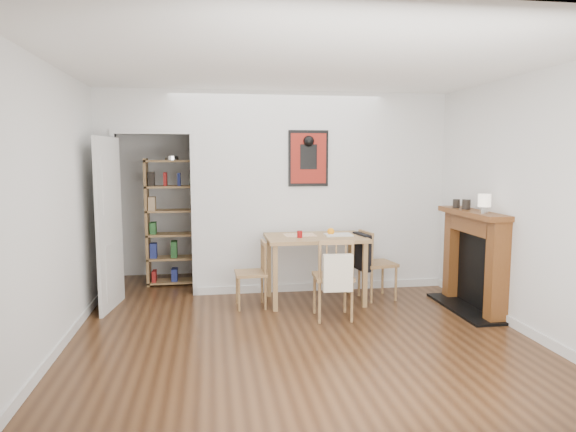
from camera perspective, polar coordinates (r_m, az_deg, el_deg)
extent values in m
plane|color=#4C2E18|center=(5.56, 0.71, -12.01)|extent=(5.20, 5.20, 0.00)
plane|color=silver|center=(7.86, -2.36, 3.18)|extent=(4.50, 0.00, 4.50)
plane|color=silver|center=(2.78, 9.50, -3.47)|extent=(4.50, 0.00, 4.50)
plane|color=silver|center=(5.40, -23.54, 1.00)|extent=(0.00, 5.20, 5.20)
plane|color=silver|center=(6.07, 22.18, 1.64)|extent=(0.00, 5.20, 5.20)
plane|color=white|center=(5.33, 0.75, 15.51)|extent=(5.20, 5.20, 0.00)
cube|color=silver|center=(6.77, 3.61, 2.60)|extent=(3.35, 0.10, 2.60)
cube|color=silver|center=(6.73, -19.48, 2.21)|extent=(0.25, 0.10, 2.60)
cube|color=silver|center=(6.65, -14.87, 11.16)|extent=(0.90, 0.10, 0.55)
cube|color=silver|center=(6.74, -18.59, -0.10)|extent=(0.06, 0.14, 2.05)
cube|color=silver|center=(6.64, -10.41, 0.04)|extent=(0.06, 0.14, 2.05)
cube|color=silver|center=(6.91, 3.64, -7.83)|extent=(3.35, 0.02, 0.10)
cube|color=silver|center=(5.10, -24.52, -13.79)|extent=(0.02, 4.00, 0.10)
cube|color=silver|center=(5.81, 24.61, -11.30)|extent=(0.02, 4.00, 0.10)
cube|color=silver|center=(6.28, -19.23, -0.83)|extent=(0.15, 0.80, 2.00)
cube|color=black|center=(6.65, 2.28, 6.42)|extent=(0.52, 0.02, 0.72)
cube|color=maroon|center=(6.64, 2.29, 6.41)|extent=(0.46, 0.00, 0.64)
cube|color=#9C7F49|center=(6.24, 3.05, -2.44)|extent=(1.20, 0.76, 0.04)
cube|color=#9C7F49|center=(5.93, -1.43, -6.94)|extent=(0.05, 0.05, 0.77)
cube|color=#9C7F49|center=(6.15, 8.53, -6.51)|extent=(0.05, 0.05, 0.77)
cube|color=#9C7F49|center=(6.54, -2.13, -5.64)|extent=(0.05, 0.05, 0.77)
cube|color=#9C7F49|center=(6.74, 6.95, -5.31)|extent=(0.05, 0.05, 0.77)
cube|color=black|center=(6.39, 8.16, -3.94)|extent=(0.16, 0.37, 0.45)
cube|color=beige|center=(5.44, 5.49, -6.24)|extent=(0.31, 0.12, 0.39)
cube|color=#9C7F49|center=(7.29, -15.36, -0.69)|extent=(0.04, 0.29, 1.75)
cube|color=#9C7F49|center=(7.25, -9.86, -0.60)|extent=(0.04, 0.29, 1.75)
cube|color=#9C7F49|center=(7.41, -12.45, -7.08)|extent=(0.74, 0.29, 0.03)
cube|color=#9C7F49|center=(7.29, -12.58, -2.01)|extent=(0.74, 0.29, 0.03)
cube|color=#9C7F49|center=(7.20, -12.79, 5.98)|extent=(0.74, 0.29, 0.03)
cube|color=maroon|center=(7.26, -12.61, -0.64)|extent=(0.64, 0.24, 0.24)
cube|color=brown|center=(5.92, 22.24, -5.83)|extent=(0.20, 0.16, 1.10)
cube|color=brown|center=(6.77, 17.95, -4.12)|extent=(0.20, 0.16, 1.10)
cube|color=brown|center=(6.24, 19.92, 0.29)|extent=(0.30, 1.21, 0.06)
cube|color=brown|center=(6.27, 20.11, -0.89)|extent=(0.20, 0.85, 0.20)
cube|color=black|center=(6.39, 20.38, -5.77)|extent=(0.08, 0.81, 0.88)
cube|color=black|center=(6.44, 19.28, -9.62)|extent=(0.45, 1.25, 0.03)
cylinder|color=maroon|center=(6.11, 1.32, -2.02)|extent=(0.06, 0.06, 0.08)
sphere|color=orange|center=(6.32, 4.78, -1.73)|extent=(0.09, 0.09, 0.09)
cube|color=beige|center=(6.30, 1.31, -2.12)|extent=(0.39, 0.30, 0.00)
cube|color=silver|center=(6.31, 5.62, -2.09)|extent=(0.32, 0.24, 0.02)
cylinder|color=silver|center=(5.92, 20.95, 0.59)|extent=(0.07, 0.07, 0.08)
cylinder|color=#F3E4CA|center=(5.91, 21.00, 1.63)|extent=(0.14, 0.14, 0.14)
cylinder|color=black|center=(6.35, 19.19, 1.23)|extent=(0.10, 0.10, 0.12)
cylinder|color=black|center=(6.47, 18.20, 1.31)|extent=(0.08, 0.08, 0.11)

